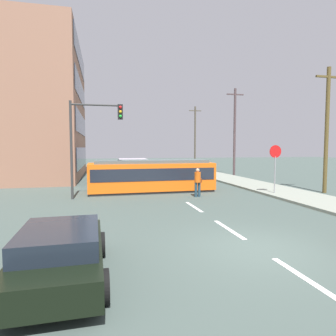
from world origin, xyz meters
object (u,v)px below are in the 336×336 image
at_px(streetcar_tram, 151,175).
at_px(utility_pole_mid, 235,131).
at_px(utility_pole_near, 327,128).
at_px(pedestrian_crossing, 198,181).
at_px(utility_pole_far, 195,136).
at_px(traffic_light_mast, 91,131).
at_px(stop_sign, 275,159).
at_px(city_bus, 134,169).
at_px(parked_sedan_near, 61,253).

height_order(streetcar_tram, utility_pole_mid, utility_pole_mid).
bearing_deg(utility_pole_mid, utility_pole_near, -87.75).
height_order(pedestrian_crossing, utility_pole_mid, utility_pole_mid).
height_order(pedestrian_crossing, utility_pole_far, utility_pole_far).
xyz_separation_m(traffic_light_mast, utility_pole_far, (13.60, 23.14, 0.74)).
xyz_separation_m(streetcar_tram, pedestrian_crossing, (2.30, -2.61, -0.13)).
distance_m(stop_sign, utility_pole_far, 24.66).
height_order(streetcar_tram, city_bus, streetcar_tram).
bearing_deg(streetcar_tram, traffic_light_mast, -153.56).
distance_m(streetcar_tram, utility_pole_far, 23.76).
relative_size(streetcar_tram, utility_pole_near, 1.03).
height_order(pedestrian_crossing, traffic_light_mast, traffic_light_mast).
relative_size(parked_sedan_near, utility_pole_near, 0.52).
xyz_separation_m(streetcar_tram, stop_sign, (7.03, -3.06, 1.12)).
bearing_deg(utility_pole_near, city_bus, 140.60).
bearing_deg(utility_pole_far, stop_sign, -96.77).
xyz_separation_m(traffic_light_mast, utility_pole_near, (14.30, -1.17, 0.31)).
distance_m(streetcar_tram, parked_sedan_near, 12.87).
bearing_deg(utility_pole_far, parked_sedan_near, -112.59).
xyz_separation_m(parked_sedan_near, stop_sign, (11.06, 9.15, 1.57)).
height_order(stop_sign, utility_pole_mid, utility_pole_mid).
xyz_separation_m(pedestrian_crossing, utility_pole_mid, (7.85, 11.64, 3.66)).
height_order(traffic_light_mast, utility_pole_far, utility_pole_far).
bearing_deg(stop_sign, city_bus, 129.24).
height_order(utility_pole_mid, utility_pole_far, utility_pole_mid).
distance_m(city_bus, parked_sedan_near, 18.66).
relative_size(city_bus, pedestrian_crossing, 3.62).
relative_size(parked_sedan_near, utility_pole_mid, 0.46).
relative_size(traffic_light_mast, utility_pole_mid, 0.62).
bearing_deg(utility_pole_near, utility_pole_mid, 92.25).
xyz_separation_m(stop_sign, utility_pole_mid, (3.12, 12.09, 2.41)).
xyz_separation_m(streetcar_tram, parked_sedan_near, (-4.03, -12.21, -0.45)).
bearing_deg(parked_sedan_near, pedestrian_crossing, 56.61).
xyz_separation_m(parked_sedan_near, utility_pole_far, (13.95, 33.53, 3.90)).
bearing_deg(stop_sign, utility_pole_mid, 75.52).
distance_m(utility_pole_mid, utility_pole_far, 12.29).
xyz_separation_m(city_bus, utility_pole_mid, (10.60, 2.93, 3.53)).
distance_m(city_bus, traffic_light_mast, 8.97).
bearing_deg(parked_sedan_near, streetcar_tram, 71.75).
xyz_separation_m(stop_sign, traffic_light_mast, (-10.70, 1.24, 1.60)).
bearing_deg(parked_sedan_near, traffic_light_mast, 88.04).
bearing_deg(utility_pole_far, city_bus, -124.27).
bearing_deg(pedestrian_crossing, streetcar_tram, 131.33).
distance_m(traffic_light_mast, utility_pole_mid, 17.59).
bearing_deg(traffic_light_mast, pedestrian_crossing, -7.52).
distance_m(utility_pole_near, utility_pole_far, 24.33).
bearing_deg(parked_sedan_near, utility_pole_far, 67.41).
distance_m(streetcar_tram, pedestrian_crossing, 3.48).
bearing_deg(traffic_light_mast, city_bus, 67.85).
distance_m(parked_sedan_near, stop_sign, 14.44).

